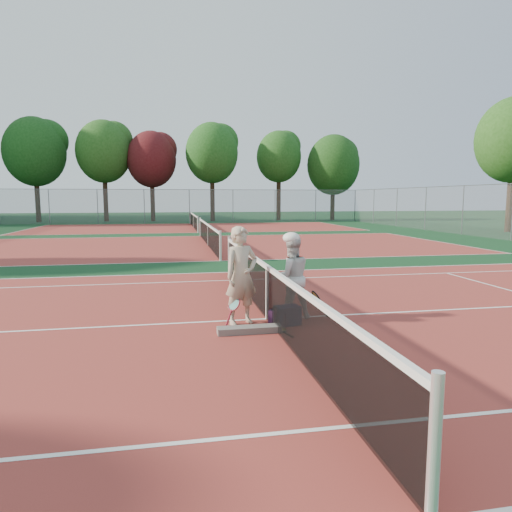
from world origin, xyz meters
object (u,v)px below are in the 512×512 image
at_px(player_a, 241,276).
at_px(racket_black_held, 316,305).
at_px(racket_red, 234,311).
at_px(player_b, 291,277).
at_px(water_bottle, 285,314).
at_px(sports_bag_navy, 287,315).
at_px(racket_spare, 279,330).
at_px(net_main, 267,292).
at_px(sports_bag_purple, 279,318).

bearing_deg(player_a, racket_black_held, -17.89).
bearing_deg(racket_red, player_a, -5.84).
relative_size(player_b, water_bottle, 5.20).
xyz_separation_m(player_b, sports_bag_navy, (-0.19, -0.46, -0.61)).
bearing_deg(player_b, racket_spare, 59.49).
bearing_deg(racket_spare, player_a, 32.48).
relative_size(net_main, racket_spare, 18.30).
bearing_deg(sports_bag_navy, player_b, 67.83).
bearing_deg(net_main, racket_spare, -86.12).
bearing_deg(water_bottle, sports_bag_navy, -87.03).
bearing_deg(racket_black_held, racket_red, -0.57).
bearing_deg(player_b, sports_bag_navy, 64.80).
bearing_deg(racket_red, sports_bag_purple, -50.32).
xyz_separation_m(racket_spare, water_bottle, (0.21, 0.49, 0.14)).
relative_size(net_main, racket_black_held, 20.84).
relative_size(player_a, racket_black_held, 3.34).
relative_size(racket_black_held, racket_spare, 0.88).
height_order(player_a, racket_red, player_a).
height_order(racket_red, racket_black_held, racket_black_held).
xyz_separation_m(net_main, player_b, (0.46, 0.01, 0.27)).
relative_size(racket_red, sports_bag_purple, 1.57).
relative_size(player_a, sports_bag_navy, 4.07).
bearing_deg(net_main, sports_bag_navy, -58.37).
relative_size(racket_spare, sports_bag_purple, 1.79).
distance_m(player_b, racket_red, 1.29).
bearing_deg(racket_spare, racket_black_held, -67.12).
distance_m(sports_bag_purple, water_bottle, 0.21).
xyz_separation_m(sports_bag_purple, water_bottle, (0.14, 0.16, 0.01)).
distance_m(player_a, water_bottle, 1.07).
relative_size(racket_spare, water_bottle, 2.00).
distance_m(player_a, sports_bag_purple, 1.00).
distance_m(racket_red, racket_black_held, 1.60).
xyz_separation_m(player_b, sports_bag_purple, (-0.34, -0.45, -0.64)).
bearing_deg(sports_bag_navy, sports_bag_purple, 178.11).
bearing_deg(racket_spare, racket_red, 45.53).
height_order(player_a, sports_bag_navy, player_a).
distance_m(net_main, sports_bag_purple, 0.59).
distance_m(player_b, water_bottle, 0.72).
bearing_deg(water_bottle, net_main, 133.20).
relative_size(racket_red, racket_spare, 0.87).
bearing_deg(sports_bag_navy, net_main, 121.63).
relative_size(racket_red, sports_bag_navy, 1.21).
xyz_separation_m(net_main, player_a, (-0.52, -0.23, 0.37)).
bearing_deg(water_bottle, player_b, 56.58).
distance_m(player_a, sports_bag_navy, 1.08).
distance_m(net_main, racket_red, 0.79).
xyz_separation_m(player_a, player_b, (0.98, 0.24, -0.10)).
relative_size(player_b, racket_spare, 2.60).
height_order(player_a, racket_black_held, player_a).
height_order(net_main, sports_bag_navy, net_main).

